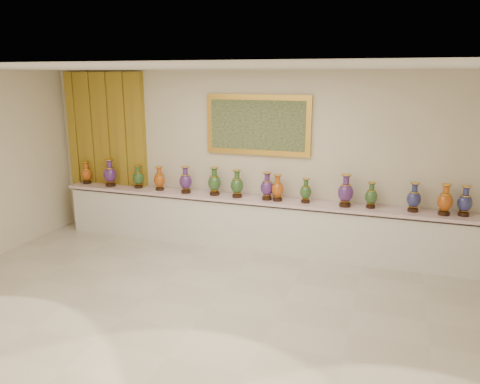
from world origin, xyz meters
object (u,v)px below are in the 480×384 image
object	(u,v)px
counter	(258,224)
vase_1	(110,174)
vase_0	(87,174)
vase_2	(138,178)

from	to	relation	value
counter	vase_1	xyz separation A→B (m)	(-2.86, -0.04, 0.69)
vase_0	vase_1	bearing A→B (deg)	-5.37
counter	vase_1	size ratio (longest dim) A/B	14.30
counter	vase_1	distance (m)	2.95
vase_1	vase_2	world-z (taller)	vase_1
vase_0	vase_2	world-z (taller)	vase_0
vase_0	vase_2	distance (m)	1.12
counter	vase_1	bearing A→B (deg)	-179.13
vase_1	vase_2	distance (m)	0.56
vase_1	counter	bearing A→B (deg)	0.87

